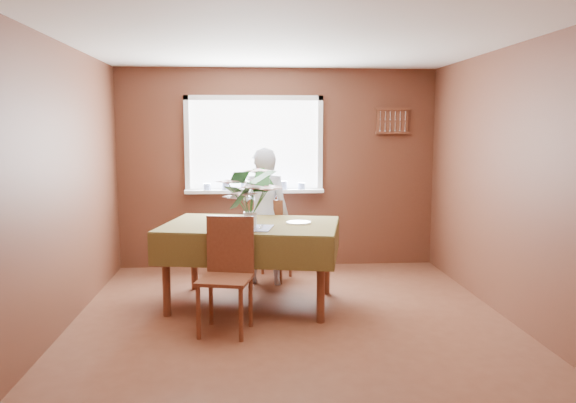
{
  "coord_description": "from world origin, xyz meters",
  "views": [
    {
      "loc": [
        -0.4,
        -4.82,
        1.75
      ],
      "look_at": [
        0.0,
        0.55,
        1.05
      ],
      "focal_mm": 35.0,
      "sensor_mm": 36.0,
      "label": 1
    }
  ],
  "objects": [
    {
      "name": "wall_back",
      "position": [
        0.0,
        2.25,
        1.25
      ],
      "size": [
        4.0,
        0.0,
        4.0
      ],
      "primitive_type": "plane",
      "rotation": [
        1.57,
        0.0,
        0.0
      ],
      "color": "brown",
      "rests_on": "floor"
    },
    {
      "name": "floor",
      "position": [
        0.0,
        0.0,
        0.0
      ],
      "size": [
        4.5,
        4.5,
        0.0
      ],
      "primitive_type": "plane",
      "color": "#5B2F1F",
      "rests_on": "ground"
    },
    {
      "name": "wall_left",
      "position": [
        -2.0,
        0.0,
        1.25
      ],
      "size": [
        0.0,
        4.5,
        4.5
      ],
      "primitive_type": "plane",
      "rotation": [
        1.57,
        0.0,
        1.57
      ],
      "color": "brown",
      "rests_on": "floor"
    },
    {
      "name": "spoon_rack",
      "position": [
        1.45,
        2.22,
        1.85
      ],
      "size": [
        0.44,
        0.05,
        0.33
      ],
      "color": "brown",
      "rests_on": "wall_back"
    },
    {
      "name": "chair_near",
      "position": [
        -0.57,
        -0.05,
        0.54
      ],
      "size": [
        0.51,
        0.51,
        0.99
      ],
      "rotation": [
        0.0,
        0.0,
        -0.23
      ],
      "color": "brown",
      "rests_on": "floor"
    },
    {
      "name": "chair_far",
      "position": [
        -0.15,
        1.51,
        0.52
      ],
      "size": [
        0.54,
        0.54,
        0.96
      ],
      "rotation": [
        0.0,
        0.0,
        2.74
      ],
      "color": "brown",
      "rests_on": "floor"
    },
    {
      "name": "ceiling",
      "position": [
        0.0,
        0.0,
        2.5
      ],
      "size": [
        4.5,
        4.5,
        0.0
      ],
      "primitive_type": "plane",
      "rotation": [
        3.14,
        0.0,
        0.0
      ],
      "color": "white",
      "rests_on": "wall_back"
    },
    {
      "name": "window_assembly",
      "position": [
        -0.3,
        2.2,
        1.35
      ],
      "size": [
        1.72,
        0.2,
        1.22
      ],
      "color": "white",
      "rests_on": "wall_back"
    },
    {
      "name": "wall_front",
      "position": [
        0.0,
        -2.25,
        1.25
      ],
      "size": [
        4.0,
        0.0,
        4.0
      ],
      "primitive_type": "plane",
      "rotation": [
        -1.57,
        0.0,
        0.0
      ],
      "color": "brown",
      "rests_on": "floor"
    },
    {
      "name": "table_knife",
      "position": [
        -0.26,
        0.41,
        0.83
      ],
      "size": [
        0.06,
        0.23,
        0.0
      ],
      "primitive_type": "cube",
      "rotation": [
        0.0,
        0.0,
        -0.18
      ],
      "color": "silver",
      "rests_on": "dining_table"
    },
    {
      "name": "seated_woman",
      "position": [
        -0.21,
        1.41,
        0.77
      ],
      "size": [
        0.62,
        0.46,
        1.55
      ],
      "primitive_type": "imported",
      "rotation": [
        0.0,
        0.0,
        2.97
      ],
      "color": "white",
      "rests_on": "floor"
    },
    {
      "name": "dining_table",
      "position": [
        -0.36,
        0.65,
        0.72
      ],
      "size": [
        1.89,
        1.47,
        0.83
      ],
      "rotation": [
        0.0,
        0.0,
        -0.2
      ],
      "color": "brown",
      "rests_on": "floor"
    },
    {
      "name": "side_plate",
      "position": [
        0.11,
        0.63,
        0.83
      ],
      "size": [
        0.32,
        0.32,
        0.01
      ],
      "primitive_type": "cylinder",
      "rotation": [
        0.0,
        0.0,
        -0.41
      ],
      "color": "white",
      "rests_on": "dining_table"
    },
    {
      "name": "wall_right",
      "position": [
        2.0,
        0.0,
        1.25
      ],
      "size": [
        0.0,
        4.5,
        4.5
      ],
      "primitive_type": "plane",
      "rotation": [
        1.57,
        0.0,
        -1.57
      ],
      "color": "brown",
      "rests_on": "floor"
    },
    {
      "name": "flower_bouquet",
      "position": [
        -0.37,
        0.38,
        1.17
      ],
      "size": [
        0.63,
        0.63,
        0.54
      ],
      "rotation": [
        0.0,
        0.0,
        0.39
      ],
      "color": "white",
      "rests_on": "dining_table"
    }
  ]
}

